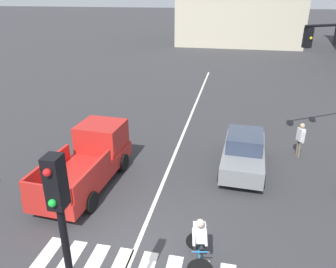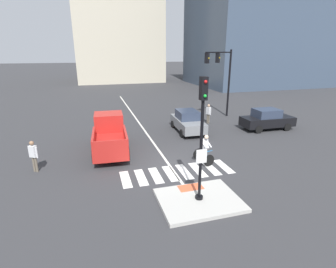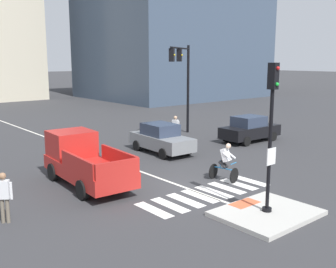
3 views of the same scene
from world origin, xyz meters
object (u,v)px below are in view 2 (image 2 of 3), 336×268
cyclist (204,148)px  pedestrian_at_curb_left (33,154)px  pickup_truck_red_westbound_near (110,135)px  car_grey_eastbound_mid (188,121)px  car_black_cross_right (267,119)px  traffic_light_mast (222,72)px  pedestrian_waiting_far_side (208,112)px  signal_pole (202,130)px

cyclist → pedestrian_at_curb_left: size_ratio=1.01×
pickup_truck_red_westbound_near → cyclist: pickup_truck_red_westbound_near is taller
car_grey_eastbound_mid → car_black_cross_right: same height
traffic_light_mast → car_black_cross_right: traffic_light_mast is taller
traffic_light_mast → pickup_truck_red_westbound_near: bearing=-153.1°
pickup_truck_red_westbound_near → cyclist: size_ratio=3.10×
traffic_light_mast → pedestrian_waiting_far_side: (-1.78, -1.29, -3.26)m
car_grey_eastbound_mid → pedestrian_waiting_far_side: pedestrian_waiting_far_side is taller
car_grey_eastbound_mid → signal_pole: bearing=-107.7°
signal_pole → pedestrian_at_curb_left: (-6.97, 4.99, -2.13)m
signal_pole → traffic_light_mast: bearing=59.5°
pickup_truck_red_westbound_near → cyclist: bearing=-37.3°
car_black_cross_right → car_grey_eastbound_mid: bearing=169.3°
car_grey_eastbound_mid → traffic_light_mast: bearing=35.0°
signal_pole → pickup_truck_red_westbound_near: (-3.02, 7.18, -2.13)m
pedestrian_waiting_far_side → car_grey_eastbound_mid: bearing=-145.7°
pickup_truck_red_westbound_near → pedestrian_waiting_far_side: 9.45m
car_black_cross_right → pedestrian_at_curb_left: size_ratio=2.48×
traffic_light_mast → pickup_truck_red_westbound_near: (-10.36, -5.26, -3.26)m
cyclist → pedestrian_waiting_far_side: bearing=63.7°
car_black_cross_right → pedestrian_at_curb_left: 16.56m
signal_pole → car_black_cross_right: (9.27, 8.23, -2.30)m
signal_pole → cyclist: 4.54m
pickup_truck_red_westbound_near → pedestrian_waiting_far_side: pickup_truck_red_westbound_near is taller
car_black_cross_right → cyclist: bearing=-147.8°
pedestrian_at_curb_left → pedestrian_waiting_far_side: size_ratio=1.00×
cyclist → pedestrian_at_curb_left: 8.88m
traffic_light_mast → signal_pole: bearing=-120.5°
car_grey_eastbound_mid → cyclist: 6.02m
car_grey_eastbound_mid → pedestrian_waiting_far_side: size_ratio=2.50×
car_grey_eastbound_mid → cyclist: bearing=-101.8°
traffic_light_mast → car_grey_eastbound_mid: bearing=-145.0°
car_black_cross_right → traffic_light_mast: bearing=114.7°
pedestrian_at_curb_left → signal_pole: bearing=-35.6°
cyclist → pedestrian_at_curb_left: bearing=170.5°
pickup_truck_red_westbound_near → cyclist: 6.04m
car_grey_eastbound_mid → pedestrian_waiting_far_side: bearing=34.3°
pedestrian_waiting_far_side → signal_pole: bearing=-116.5°
cyclist → pedestrian_at_curb_left: (-8.75, 1.46, 0.11)m
pickup_truck_red_westbound_near → pedestrian_at_curb_left: size_ratio=3.11×
car_grey_eastbound_mid → pedestrian_at_curb_left: size_ratio=2.50×
pedestrian_at_curb_left → pedestrian_waiting_far_side: 13.96m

